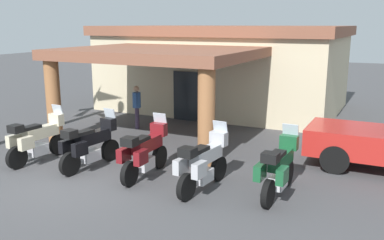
% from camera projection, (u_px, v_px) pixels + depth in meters
% --- Properties ---
extents(ground_plane, '(80.00, 80.00, 0.00)m').
position_uv_depth(ground_plane, '(75.00, 181.00, 11.08)').
color(ground_plane, '#424244').
extents(motel_building, '(11.48, 12.87, 3.96)m').
position_uv_depth(motel_building, '(222.00, 67.00, 20.26)').
color(motel_building, beige).
rests_on(motel_building, ground_plane).
extents(motorcycle_cream, '(0.74, 2.21, 1.61)m').
position_uv_depth(motorcycle_cream, '(37.00, 139.00, 12.48)').
color(motorcycle_cream, black).
rests_on(motorcycle_cream, ground_plane).
extents(motorcycle_black, '(0.83, 2.20, 1.61)m').
position_uv_depth(motorcycle_black, '(90.00, 145.00, 11.92)').
color(motorcycle_black, black).
rests_on(motorcycle_black, ground_plane).
extents(motorcycle_maroon, '(0.71, 2.21, 1.61)m').
position_uv_depth(motorcycle_maroon, '(145.00, 152.00, 11.23)').
color(motorcycle_maroon, black).
rests_on(motorcycle_maroon, ground_plane).
extents(motorcycle_silver, '(0.82, 2.21, 1.61)m').
position_uv_depth(motorcycle_silver, '(203.00, 163.00, 10.32)').
color(motorcycle_silver, black).
rests_on(motorcycle_silver, ground_plane).
extents(motorcycle_green, '(0.73, 2.21, 1.61)m').
position_uv_depth(motorcycle_green, '(279.00, 168.00, 9.96)').
color(motorcycle_green, black).
rests_on(motorcycle_green, ground_plane).
extents(pedestrian, '(0.32, 0.49, 1.70)m').
position_uv_depth(pedestrian, '(137.00, 104.00, 16.45)').
color(pedestrian, '#3F334C').
rests_on(pedestrian, ground_plane).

